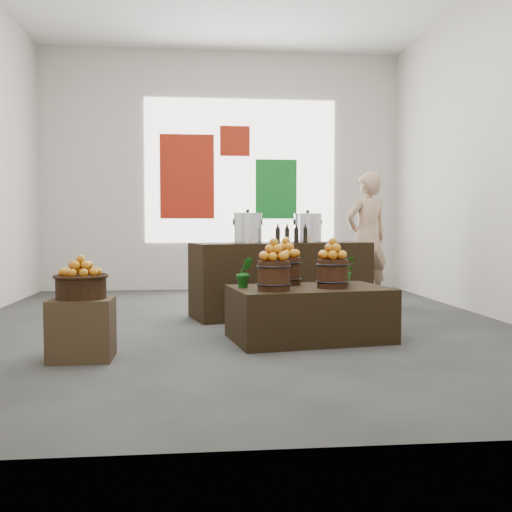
{
  "coord_description": "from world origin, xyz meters",
  "views": [
    {
      "loc": [
        -0.39,
        -6.16,
        1.07
      ],
      "look_at": [
        0.17,
        -0.4,
        0.77
      ],
      "focal_mm": 40.0,
      "sensor_mm": 36.0,
      "label": 1
    }
  ],
  "objects": [
    {
      "name": "apple_bucket_rear",
      "position": [
        0.44,
        -0.66,
        0.63
      ],
      "size": [
        0.29,
        0.29,
        0.27
      ],
      "primitive_type": "cylinder",
      "color": "#371B0F",
      "rests_on": "display_table"
    },
    {
      "name": "deco_green_right",
      "position": [
        0.9,
        3.47,
        1.7
      ],
      "size": [
        0.7,
        0.04,
        1.0
      ],
      "primitive_type": "cube",
      "color": "#106920",
      "rests_on": "back_wall"
    },
    {
      "name": "deco_red_left",
      "position": [
        -0.6,
        3.47,
        1.9
      ],
      "size": [
        0.9,
        0.04,
        1.4
      ],
      "primitive_type": "cube",
      "color": "#991C0B",
      "rests_on": "back_wall"
    },
    {
      "name": "apples_in_basket",
      "position": [
        -1.34,
        -1.51,
        0.76
      ],
      "size": [
        0.31,
        0.31,
        0.17
      ],
      "primitive_type": null,
      "color": "#9E1205",
      "rests_on": "wicker_basket"
    },
    {
      "name": "display_table",
      "position": [
        0.63,
        -0.9,
        0.25
      ],
      "size": [
        1.57,
        1.11,
        0.5
      ],
      "primitive_type": "cube",
      "rotation": [
        0.0,
        0.0,
        0.17
      ],
      "color": "black",
      "rests_on": "ground"
    },
    {
      "name": "stock_pot_center",
      "position": [
        0.91,
        0.68,
        1.04
      ],
      "size": [
        0.33,
        0.33,
        0.33
      ],
      "primitive_type": "cylinder",
      "color": "silver",
      "rests_on": "counter"
    },
    {
      "name": "apples_in_bucket_rear",
      "position": [
        0.44,
        -0.66,
        0.86
      ],
      "size": [
        0.22,
        0.22,
        0.19
      ],
      "primitive_type": null,
      "color": "#9E1205",
      "rests_on": "apple_bucket_rear"
    },
    {
      "name": "back_wall",
      "position": [
        0.0,
        3.5,
        2.0
      ],
      "size": [
        6.0,
        0.04,
        4.0
      ],
      "primitive_type": "cube",
      "color": "beige",
      "rests_on": "ground"
    },
    {
      "name": "shopper",
      "position": [
        1.89,
        1.48,
        0.91
      ],
      "size": [
        0.77,
        0.64,
        1.82
      ],
      "primitive_type": "imported",
      "rotation": [
        0.0,
        0.0,
        3.49
      ],
      "color": "tan",
      "rests_on": "ground"
    },
    {
      "name": "crate",
      "position": [
        -1.34,
        -1.51,
        0.25
      ],
      "size": [
        0.5,
        0.41,
        0.49
      ],
      "primitive_type": "cube",
      "rotation": [
        0.0,
        0.0,
        0.01
      ],
      "color": "#473721",
      "rests_on": "ground"
    },
    {
      "name": "apples_in_bucket_front_right",
      "position": [
        0.83,
        -0.97,
        0.86
      ],
      "size": [
        0.22,
        0.22,
        0.19
      ],
      "primitive_type": null,
      "color": "#9E1205",
      "rests_on": "apple_bucket_front_right"
    },
    {
      "name": "counter",
      "position": [
        0.58,
        0.59,
        0.44
      ],
      "size": [
        2.24,
        1.22,
        0.87
      ],
      "primitive_type": "cube",
      "rotation": [
        0.0,
        0.0,
        0.27
      ],
      "color": "black",
      "rests_on": "ground"
    },
    {
      "name": "ground",
      "position": [
        0.0,
        0.0,
        0.0
      ],
      "size": [
        7.0,
        7.0,
        0.0
      ],
      "primitive_type": "plane",
      "color": "#3D3D3A",
      "rests_on": "ground"
    },
    {
      "name": "back_opening",
      "position": [
        0.3,
        3.48,
        2.0
      ],
      "size": [
        3.2,
        0.02,
        2.4
      ],
      "primitive_type": "cube",
      "color": "white",
      "rests_on": "back_wall"
    },
    {
      "name": "deco_red_upper",
      "position": [
        0.2,
        3.47,
        2.5
      ],
      "size": [
        0.5,
        0.04,
        0.5
      ],
      "primitive_type": "cube",
      "color": "#991C0B",
      "rests_on": "back_wall"
    },
    {
      "name": "stock_pot_left",
      "position": [
        0.16,
        0.47,
        1.04
      ],
      "size": [
        0.33,
        0.33,
        0.33
      ],
      "primitive_type": "cylinder",
      "color": "silver",
      "rests_on": "counter"
    },
    {
      "name": "apples_in_bucket_front_left",
      "position": [
        0.26,
        -1.16,
        0.86
      ],
      "size": [
        0.22,
        0.22,
        0.19
      ],
      "primitive_type": null,
      "color": "#9E1205",
      "rests_on": "apple_bucket_front_left"
    },
    {
      "name": "herb_garnish_left",
      "position": [
        0.02,
        -0.88,
        0.64
      ],
      "size": [
        0.19,
        0.17,
        0.29
      ],
      "primitive_type": "imported",
      "rotation": [
        0.0,
        0.0,
        0.28
      ],
      "color": "#146016",
      "rests_on": "display_table"
    },
    {
      "name": "apple_bucket_front_left",
      "position": [
        0.26,
        -1.16,
        0.63
      ],
      "size": [
        0.29,
        0.29,
        0.27
      ],
      "primitive_type": "cylinder",
      "color": "#371B0F",
      "rests_on": "display_table"
    },
    {
      "name": "wicker_basket",
      "position": [
        -1.34,
        -1.51,
        0.58
      ],
      "size": [
        0.4,
        0.4,
        0.18
      ],
      "primitive_type": "cylinder",
      "color": "black",
      "rests_on": "crate"
    },
    {
      "name": "herb_garnish_right",
      "position": [
        1.04,
        -0.62,
        0.64
      ],
      "size": [
        0.31,
        0.29,
        0.28
      ],
      "primitive_type": "imported",
      "rotation": [
        0.0,
        0.0,
        -0.36
      ],
      "color": "#146016",
      "rests_on": "display_table"
    },
    {
      "name": "oil_cruets",
      "position": [
        0.64,
        0.38,
        1.0
      ],
      "size": [
        0.32,
        0.14,
        0.24
      ],
      "primitive_type": null,
      "rotation": [
        0.0,
        0.0,
        0.27
      ],
      "color": "black",
      "rests_on": "counter"
    },
    {
      "name": "apple_bucket_front_right",
      "position": [
        0.83,
        -0.97,
        0.63
      ],
      "size": [
        0.29,
        0.29,
        0.27
      ],
      "primitive_type": "cylinder",
      "color": "#371B0F",
      "rests_on": "display_table"
    }
  ]
}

